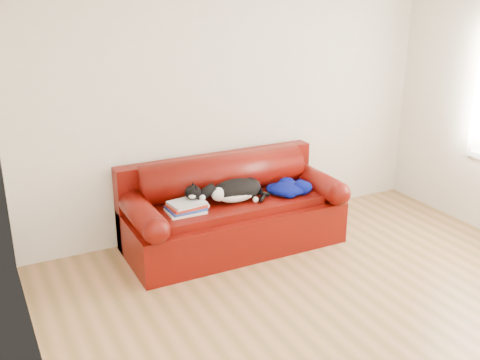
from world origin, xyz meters
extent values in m
plane|color=brown|center=(0.00, 0.00, 0.00)|extent=(4.50, 4.50, 0.00)
cube|color=beige|center=(0.00, 2.00, 1.30)|extent=(4.50, 0.02, 2.60)
cube|color=beige|center=(-2.25, 0.00, 1.30)|extent=(0.02, 4.00, 2.60)
cube|color=#420302|center=(-0.26, 1.50, 0.21)|extent=(2.10, 0.90, 0.42)
cube|color=#420302|center=(-0.26, 1.45, 0.45)|extent=(1.66, 0.62, 0.10)
cylinder|color=black|center=(-1.19, 1.17, 0.03)|extent=(0.06, 0.06, 0.05)
cylinder|color=black|center=(0.67, 1.17, 0.03)|extent=(0.06, 0.06, 0.05)
cylinder|color=black|center=(-1.19, 1.83, 0.03)|extent=(0.06, 0.06, 0.05)
cylinder|color=black|center=(0.67, 1.83, 0.03)|extent=(0.06, 0.06, 0.05)
cube|color=#420302|center=(-0.26, 1.86, 0.42)|extent=(2.10, 0.18, 0.85)
cylinder|color=#420302|center=(-0.26, 1.75, 0.68)|extent=(1.70, 0.40, 0.40)
cylinder|color=#420302|center=(-1.19, 1.50, 0.54)|extent=(0.24, 0.88, 0.24)
sphere|color=#420302|center=(-1.19, 1.06, 0.54)|extent=(0.24, 0.24, 0.24)
cylinder|color=#420302|center=(0.67, 1.50, 0.54)|extent=(0.24, 0.88, 0.24)
sphere|color=#420302|center=(0.67, 1.06, 0.54)|extent=(0.24, 0.24, 0.24)
cube|color=beige|center=(-0.79, 1.40, 0.51)|extent=(0.34, 0.26, 0.02)
cube|color=white|center=(-0.79, 1.40, 0.51)|extent=(0.33, 0.25, 0.02)
cube|color=#1D3B9D|center=(-0.79, 1.40, 0.54)|extent=(0.33, 0.26, 0.02)
cube|color=white|center=(-0.79, 1.40, 0.54)|extent=(0.32, 0.25, 0.02)
cube|color=#AB2413|center=(-0.79, 1.40, 0.56)|extent=(0.34, 0.27, 0.02)
cube|color=white|center=(-0.79, 1.40, 0.56)|extent=(0.32, 0.26, 0.02)
cube|color=silver|center=(-0.79, 1.40, 0.59)|extent=(0.34, 0.28, 0.02)
cube|color=white|center=(-0.79, 1.40, 0.59)|extent=(0.32, 0.26, 0.02)
ellipsoid|color=black|center=(-0.26, 1.45, 0.61)|extent=(0.52, 0.29, 0.21)
ellipsoid|color=silver|center=(-0.28, 1.39, 0.57)|extent=(0.36, 0.17, 0.13)
ellipsoid|color=silver|center=(-0.46, 1.41, 0.61)|extent=(0.15, 0.14, 0.13)
ellipsoid|color=black|center=(-0.10, 1.46, 0.59)|extent=(0.22, 0.22, 0.18)
ellipsoid|color=black|center=(-0.59, 1.44, 0.67)|extent=(0.16, 0.14, 0.13)
ellipsoid|color=silver|center=(-0.61, 1.40, 0.66)|extent=(0.08, 0.06, 0.05)
sphere|color=#BF7272|center=(-0.63, 1.39, 0.66)|extent=(0.02, 0.02, 0.02)
cone|color=black|center=(-0.57, 1.41, 0.73)|extent=(0.06, 0.05, 0.06)
cone|color=black|center=(-0.58, 1.48, 0.73)|extent=(0.06, 0.05, 0.06)
cylinder|color=black|center=(0.01, 1.43, 0.53)|extent=(0.12, 0.18, 0.05)
sphere|color=silver|center=(-0.50, 1.39, 0.52)|extent=(0.05, 0.05, 0.05)
sphere|color=silver|center=(-0.11, 1.33, 0.52)|extent=(0.05, 0.05, 0.05)
ellipsoid|color=#020D4B|center=(0.28, 1.37, 0.56)|extent=(0.38, 0.35, 0.12)
ellipsoid|color=#020D4B|center=(0.40, 1.32, 0.57)|extent=(0.24, 0.20, 0.14)
ellipsoid|color=#020D4B|center=(0.20, 1.44, 0.54)|extent=(0.23, 0.27, 0.09)
ellipsoid|color=#020D4B|center=(0.33, 1.48, 0.57)|extent=(0.20, 0.16, 0.14)
ellipsoid|color=#020D4B|center=(0.24, 1.29, 0.54)|extent=(0.15, 0.16, 0.09)
ellipsoid|color=white|center=(0.34, 1.31, 0.58)|extent=(0.16, 0.07, 0.04)
camera|label=1|loc=(-2.50, -3.04, 2.51)|focal=42.00mm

